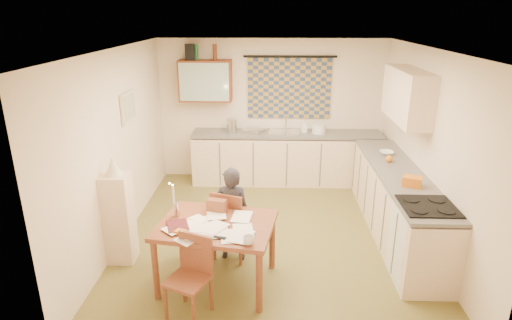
{
  "coord_description": "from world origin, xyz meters",
  "views": [
    {
      "loc": [
        -0.03,
        -5.28,
        2.93
      ],
      "look_at": [
        -0.22,
        0.2,
        1.02
      ],
      "focal_mm": 30.0,
      "sensor_mm": 36.0,
      "label": 1
    }
  ],
  "objects_px": {
    "dining_table": "(217,253)",
    "person": "(232,214)",
    "counter_back": "(286,158)",
    "chair_far": "(233,236)",
    "counter_right": "(396,204)",
    "shelf_stand": "(119,219)",
    "stove": "(423,243)"
  },
  "relations": [
    {
      "from": "counter_back",
      "to": "person",
      "type": "distance_m",
      "value": 2.67
    },
    {
      "from": "counter_back",
      "to": "counter_right",
      "type": "height_order",
      "value": "same"
    },
    {
      "from": "stove",
      "to": "dining_table",
      "type": "distance_m",
      "value": 2.31
    },
    {
      "from": "dining_table",
      "to": "person",
      "type": "height_order",
      "value": "person"
    },
    {
      "from": "stove",
      "to": "shelf_stand",
      "type": "distance_m",
      "value": 3.55
    },
    {
      "from": "dining_table",
      "to": "person",
      "type": "distance_m",
      "value": 0.59
    },
    {
      "from": "counter_right",
      "to": "stove",
      "type": "distance_m",
      "value": 1.07
    },
    {
      "from": "chair_far",
      "to": "shelf_stand",
      "type": "xyz_separation_m",
      "value": [
        -1.36,
        -0.13,
        0.28
      ]
    },
    {
      "from": "counter_right",
      "to": "shelf_stand",
      "type": "distance_m",
      "value": 3.63
    },
    {
      "from": "dining_table",
      "to": "chair_far",
      "type": "height_order",
      "value": "chair_far"
    },
    {
      "from": "counter_right",
      "to": "person",
      "type": "distance_m",
      "value": 2.29
    },
    {
      "from": "dining_table",
      "to": "chair_far",
      "type": "xyz_separation_m",
      "value": [
        0.12,
        0.56,
        -0.1
      ]
    },
    {
      "from": "counter_right",
      "to": "person",
      "type": "xyz_separation_m",
      "value": [
        -2.18,
        -0.67,
        0.15
      ]
    },
    {
      "from": "counter_right",
      "to": "dining_table",
      "type": "relative_size",
      "value": 2.15
    },
    {
      "from": "counter_right",
      "to": "dining_table",
      "type": "bearing_deg",
      "value": -152.48
    },
    {
      "from": "dining_table",
      "to": "person",
      "type": "xyz_separation_m",
      "value": [
        0.12,
        0.53,
        0.22
      ]
    },
    {
      "from": "stove",
      "to": "shelf_stand",
      "type": "xyz_separation_m",
      "value": [
        -3.54,
        0.29,
        0.1
      ]
    },
    {
      "from": "counter_right",
      "to": "chair_far",
      "type": "bearing_deg",
      "value": -163.58
    },
    {
      "from": "counter_right",
      "to": "person",
      "type": "relative_size",
      "value": 2.45
    },
    {
      "from": "shelf_stand",
      "to": "counter_back",
      "type": "bearing_deg",
      "value": 51.58
    },
    {
      "from": "stove",
      "to": "person",
      "type": "height_order",
      "value": "person"
    },
    {
      "from": "counter_back",
      "to": "person",
      "type": "relative_size",
      "value": 2.74
    },
    {
      "from": "chair_far",
      "to": "shelf_stand",
      "type": "bearing_deg",
      "value": 25.69
    },
    {
      "from": "counter_right",
      "to": "stove",
      "type": "height_order",
      "value": "stove"
    },
    {
      "from": "counter_right",
      "to": "chair_far",
      "type": "xyz_separation_m",
      "value": [
        -2.18,
        -0.64,
        -0.17
      ]
    },
    {
      "from": "person",
      "to": "counter_back",
      "type": "bearing_deg",
      "value": -101.61
    },
    {
      "from": "person",
      "to": "shelf_stand",
      "type": "relative_size",
      "value": 1.07
    },
    {
      "from": "chair_far",
      "to": "person",
      "type": "relative_size",
      "value": 0.75
    },
    {
      "from": "counter_back",
      "to": "chair_far",
      "type": "xyz_separation_m",
      "value": [
        -0.75,
        -2.52,
        -0.17
      ]
    },
    {
      "from": "counter_back",
      "to": "shelf_stand",
      "type": "xyz_separation_m",
      "value": [
        -2.11,
        -2.65,
        0.11
      ]
    },
    {
      "from": "chair_far",
      "to": "counter_back",
      "type": "bearing_deg",
      "value": -86.34
    },
    {
      "from": "shelf_stand",
      "to": "chair_far",
      "type": "bearing_deg",
      "value": 5.5
    }
  ]
}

